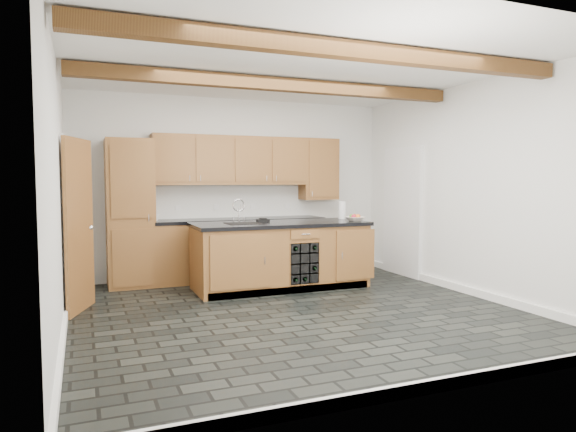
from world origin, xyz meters
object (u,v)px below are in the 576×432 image
Objects in this scene: island at (281,255)px; paper_towel at (342,210)px; kitchen_scale at (263,220)px; fruit_bowl at (355,219)px.

island is 9.27× the size of paper_towel.
paper_towel is (1.33, 0.11, 0.11)m from kitchen_scale.
island is 0.56m from kitchen_scale.
kitchen_scale reaches higher than island.
paper_towel reaches higher than kitchen_scale.
paper_towel reaches higher than island.
paper_towel is at bearing 13.93° from island.
paper_towel is at bearing 85.15° from fruit_bowl.
kitchen_scale is at bearing 164.39° from fruit_bowl.
island is 1.20m from fruit_bowl.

